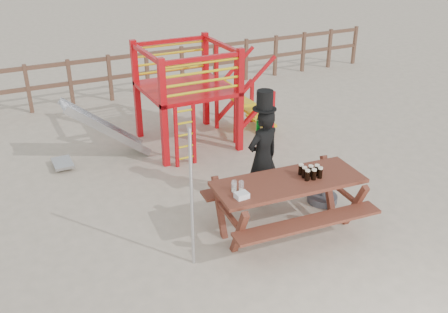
{
  "coord_description": "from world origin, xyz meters",
  "views": [
    {
      "loc": [
        -3.51,
        -5.37,
        4.33
      ],
      "look_at": [
        -0.37,
        0.8,
        1.0
      ],
      "focal_mm": 40.0,
      "sensor_mm": 36.0,
      "label": 1
    }
  ],
  "objects": [
    {
      "name": "ground",
      "position": [
        0.0,
        0.0,
        0.0
      ],
      "size": [
        60.0,
        60.0,
        0.0
      ],
      "primitive_type": "plane",
      "color": "#BFAC94",
      "rests_on": "ground"
    },
    {
      "name": "back_fence",
      "position": [
        0.0,
        7.0,
        0.74
      ],
      "size": [
        15.09,
        0.09,
        1.2
      ],
      "color": "brown",
      "rests_on": "ground"
    },
    {
      "name": "playground_fort",
      "position": [
        0.12,
        3.58,
        1.07
      ],
      "size": [
        4.71,
        1.84,
        2.1
      ],
      "color": "red",
      "rests_on": "ground"
    },
    {
      "name": "picnic_table",
      "position": [
        0.24,
        -0.1,
        0.54
      ],
      "size": [
        2.35,
        1.72,
        0.86
      ],
      "rotation": [
        0.0,
        0.0,
        -0.09
      ],
      "color": "brown",
      "rests_on": "ground"
    },
    {
      "name": "man_with_hat",
      "position": [
        0.31,
        0.77,
        0.88
      ],
      "size": [
        0.67,
        0.51,
        1.97
      ],
      "rotation": [
        0.0,
        0.0,
        3.33
      ],
      "color": "black",
      "rests_on": "ground"
    },
    {
      "name": "metal_pole",
      "position": [
        -1.35,
        -0.2,
        1.01
      ],
      "size": [
        0.04,
        0.04,
        2.02
      ],
      "primitive_type": "cylinder",
      "color": "#B2B2B7",
      "rests_on": "ground"
    },
    {
      "name": "parasol_base",
      "position": [
        1.25,
        0.34,
        0.06
      ],
      "size": [
        0.5,
        0.5,
        0.21
      ],
      "color": "#3D3D43",
      "rests_on": "ground"
    },
    {
      "name": "paper_bag",
      "position": [
        -0.62,
        -0.23,
        0.9
      ],
      "size": [
        0.19,
        0.15,
        0.08
      ],
      "primitive_type": "cube",
      "rotation": [
        0.0,
        0.0,
        0.05
      ],
      "color": "white",
      "rests_on": "picnic_table"
    },
    {
      "name": "stout_pints",
      "position": [
        0.57,
        -0.16,
        0.95
      ],
      "size": [
        0.29,
        0.29,
        0.17
      ],
      "color": "black",
      "rests_on": "picnic_table"
    },
    {
      "name": "empty_glasses",
      "position": [
        -0.59,
        -0.03,
        0.93
      ],
      "size": [
        0.18,
        0.13,
        0.15
      ],
      "color": "silver",
      "rests_on": "picnic_table"
    }
  ]
}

